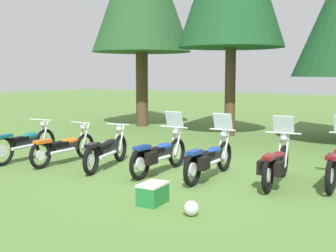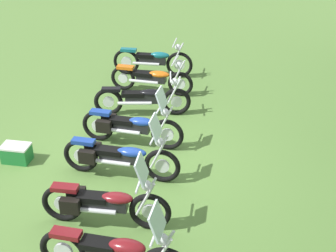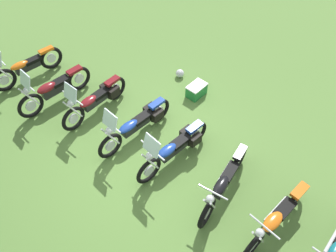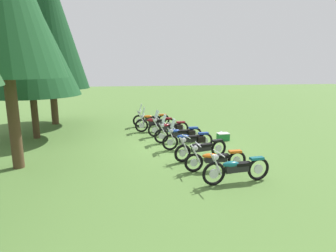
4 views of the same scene
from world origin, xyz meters
name	(u,v)px [view 3 (image 3 of 4)]	position (x,y,z in m)	size (l,w,h in m)	color
ground_plane	(150,151)	(0.00, 0.00, 0.00)	(80.00, 80.00, 0.00)	#547A38
motorcycle_0	(336,248)	(-4.35, -0.88, 0.46)	(0.77, 2.26, 1.03)	black
motorcycle_1	(277,218)	(-3.24, -0.59, 0.42)	(0.66, 2.22, 0.98)	black
motorcycle_2	(224,182)	(-1.98, -0.43, 0.43)	(0.83, 2.25, 1.00)	black
motorcycle_3	(174,148)	(-0.59, -0.27, 0.46)	(0.74, 2.25, 1.36)	black
motorcycle_4	(136,124)	(0.59, -0.10, 0.46)	(0.63, 2.32, 1.36)	black
motorcycle_5	(96,100)	(1.99, 0.15, 0.46)	(0.77, 2.18, 1.36)	black
motorcycle_6	(54,89)	(3.07, 0.76, 0.48)	(0.61, 2.27, 1.37)	black
motorcycle_7	(26,67)	(4.48, 0.83, 0.46)	(0.64, 2.22, 1.37)	black
picnic_cooler	(196,90)	(0.62, -2.29, 0.18)	(0.42, 0.59, 0.37)	#1E7233
dropped_helmet	(180,73)	(1.51, -2.50, 0.13)	(0.25, 0.25, 0.25)	silver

